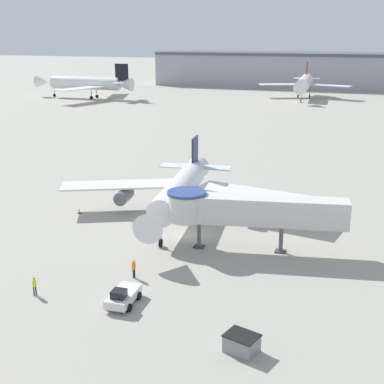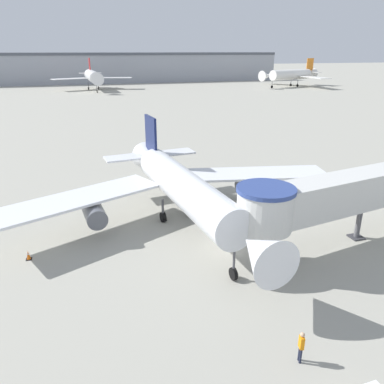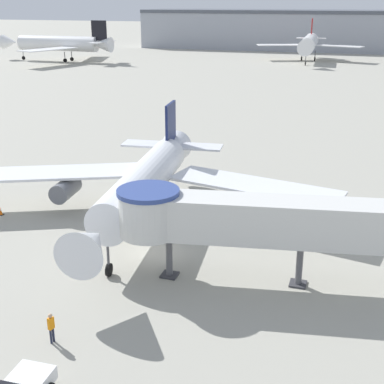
% 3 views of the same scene
% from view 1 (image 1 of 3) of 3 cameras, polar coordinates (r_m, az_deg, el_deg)
% --- Properties ---
extents(ground_plane, '(800.00, 800.00, 0.00)m').
position_cam_1_polar(ground_plane, '(60.55, -0.52, -4.65)').
color(ground_plane, '#9E9B8E').
extents(main_airplane, '(32.18, 25.57, 8.50)m').
position_cam_1_polar(main_airplane, '(64.89, -1.25, 0.21)').
color(main_airplane, silver).
rests_on(main_airplane, ground_plane).
extents(jet_bridge, '(18.56, 6.07, 6.16)m').
position_cam_1_polar(jet_bridge, '(55.41, 5.49, -1.87)').
color(jet_bridge, silver).
rests_on(jet_bridge, ground_plane).
extents(pushback_tug_white, '(2.31, 3.99, 1.68)m').
position_cam_1_polar(pushback_tug_white, '(46.12, -7.39, -10.97)').
color(pushback_tug_white, silver).
rests_on(pushback_tug_white, ground_plane).
extents(service_container_gray, '(2.81, 2.49, 1.35)m').
position_cam_1_polar(service_container_gray, '(39.91, 5.32, -15.77)').
color(service_container_gray, gray).
rests_on(service_container_gray, ground_plane).
extents(traffic_cone_starboard_wing, '(0.40, 0.40, 0.66)m').
position_cam_1_polar(traffic_cone_starboard_wing, '(63.56, 10.17, -3.56)').
color(traffic_cone_starboard_wing, black).
rests_on(traffic_cone_starboard_wing, ground_plane).
extents(traffic_cone_port_wing, '(0.43, 0.43, 0.72)m').
position_cam_1_polar(traffic_cone_port_wing, '(69.04, -11.95, -1.99)').
color(traffic_cone_port_wing, black).
rests_on(traffic_cone_port_wing, ground_plane).
extents(ground_crew_marshaller, '(0.28, 0.39, 1.81)m').
position_cam_1_polar(ground_crew_marshaller, '(50.43, -6.23, -8.02)').
color(ground_crew_marshaller, '#1E2338').
rests_on(ground_crew_marshaller, ground_plane).
extents(ground_crew_wing_walker, '(0.37, 0.36, 1.71)m').
position_cam_1_polar(ground_crew_wing_walker, '(49.03, -16.46, -9.48)').
color(ground_crew_wing_walker, '#1E2338').
rests_on(ground_crew_wing_walker, ground_plane).
extents(background_jet_black_tail, '(36.83, 38.93, 11.90)m').
position_cam_1_polar(background_jet_black_tail, '(189.94, -11.11, 11.33)').
color(background_jet_black_tail, white).
rests_on(background_jet_black_tail, ground_plane).
extents(background_jet_red_tail, '(32.07, 31.24, 12.01)m').
position_cam_1_polar(background_jet_red_tail, '(189.48, 11.88, 11.29)').
color(background_jet_red_tail, white).
rests_on(background_jet_red_tail, ground_plane).
extents(terminal_building, '(161.04, 24.94, 13.94)m').
position_cam_1_polar(terminal_building, '(229.02, 16.82, 12.27)').
color(terminal_building, '#999EA8').
rests_on(terminal_building, ground_plane).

